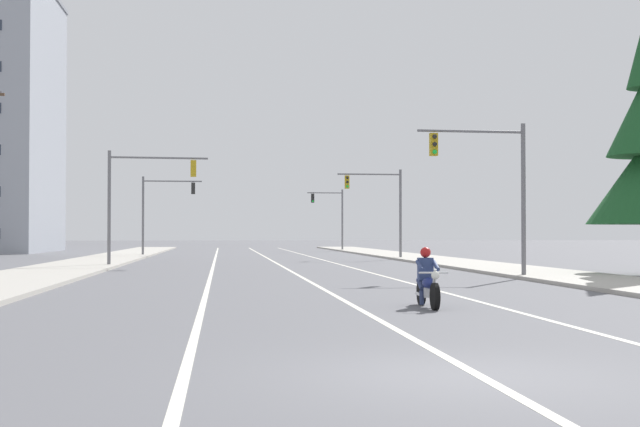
# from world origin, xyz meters

# --- Properties ---
(ground_plane) EXTENTS (400.00, 400.00, 0.00)m
(ground_plane) POSITION_xyz_m (0.00, 0.00, 0.00)
(ground_plane) COLOR #5B5B60
(lane_stripe_center) EXTENTS (0.16, 100.00, 0.01)m
(lane_stripe_center) POSITION_xyz_m (0.22, 45.00, 0.00)
(lane_stripe_center) COLOR beige
(lane_stripe_center) RESTS_ON ground
(lane_stripe_left) EXTENTS (0.16, 100.00, 0.01)m
(lane_stripe_left) POSITION_xyz_m (-3.50, 45.00, 0.00)
(lane_stripe_left) COLOR beige
(lane_stripe_left) RESTS_ON ground
(lane_stripe_right) EXTENTS (0.16, 100.00, 0.01)m
(lane_stripe_right) POSITION_xyz_m (3.69, 45.00, 0.00)
(lane_stripe_right) COLOR beige
(lane_stripe_right) RESTS_ON ground
(sidewalk_kerb_right) EXTENTS (4.40, 110.00, 0.14)m
(sidewalk_kerb_right) POSITION_xyz_m (10.62, 40.00, 0.07)
(sidewalk_kerb_right) COLOR #ADA89E
(sidewalk_kerb_right) RESTS_ON ground
(sidewalk_kerb_left) EXTENTS (4.40, 110.00, 0.14)m
(sidewalk_kerb_left) POSITION_xyz_m (-10.62, 40.00, 0.07)
(sidewalk_kerb_left) COLOR #ADA89E
(sidewalk_kerb_left) RESTS_ON ground
(motorcycle_with_rider) EXTENTS (0.70, 2.19, 1.46)m
(motorcycle_with_rider) POSITION_xyz_m (1.94, 10.06, 0.59)
(motorcycle_with_rider) COLOR black
(motorcycle_with_rider) RESTS_ON ground
(traffic_signal_near_right) EXTENTS (4.46, 0.49, 6.20)m
(traffic_signal_near_right) POSITION_xyz_m (7.73, 23.08, 4.07)
(traffic_signal_near_right) COLOR slate
(traffic_signal_near_right) RESTS_ON ground
(traffic_signal_near_left) EXTENTS (5.30, 0.64, 6.20)m
(traffic_signal_near_left) POSITION_xyz_m (-7.47, 36.86, 4.12)
(traffic_signal_near_left) COLOR slate
(traffic_signal_near_left) RESTS_ON ground
(traffic_signal_mid_right) EXTENTS (4.49, 0.39, 6.20)m
(traffic_signal_mid_right) POSITION_xyz_m (7.98, 48.74, 4.07)
(traffic_signal_mid_right) COLOR slate
(traffic_signal_mid_right) RESTS_ON ground
(traffic_signal_mid_left) EXTENTS (4.62, 0.41, 6.20)m
(traffic_signal_mid_left) POSITION_xyz_m (-7.82, 58.41, 4.08)
(traffic_signal_mid_left) COLOR slate
(traffic_signal_mid_left) RESTS_ON ground
(traffic_signal_far_right) EXTENTS (3.66, 0.50, 6.20)m
(traffic_signal_far_right) POSITION_xyz_m (8.06, 76.94, 4.02)
(traffic_signal_far_right) COLOR slate
(traffic_signal_far_right) RESTS_ON ground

